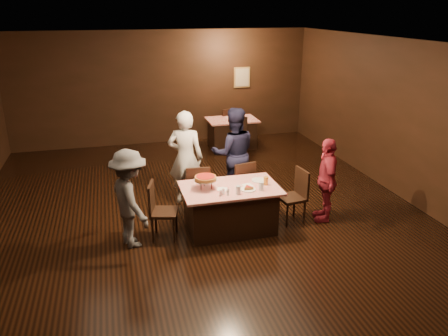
{
  "coord_description": "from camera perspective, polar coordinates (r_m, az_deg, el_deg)",
  "views": [
    {
      "loc": [
        -1.4,
        -6.73,
        3.55
      ],
      "look_at": [
        0.35,
        -0.09,
        1.0
      ],
      "focal_mm": 35.0,
      "sensor_mm": 36.0,
      "label": 1
    }
  ],
  "objects": [
    {
      "name": "main_table",
      "position": [
        7.31,
        0.79,
        -5.3
      ],
      "size": [
        1.6,
        1.0,
        0.77
      ],
      "primitive_type": "cube",
      "color": "#AD0D0B",
      "rests_on": "ground"
    },
    {
      "name": "diner_grey_knit",
      "position": [
        6.84,
        -12.17,
        -3.97
      ],
      "size": [
        0.88,
        1.15,
        1.57
      ],
      "primitive_type": "imported",
      "rotation": [
        0.0,
        0.0,
        1.89
      ],
      "color": "#535458",
      "rests_on": "ground"
    },
    {
      "name": "diner_navy_hoodie",
      "position": [
        8.4,
        1.27,
        1.93
      ],
      "size": [
        0.94,
        0.77,
        1.79
      ],
      "primitive_type": "imported",
      "rotation": [
        0.0,
        0.0,
        3.03
      ],
      "color": "#171731",
      "rests_on": "ground"
    },
    {
      "name": "chair_end_right",
      "position": [
        7.61,
        8.82,
        -3.72
      ],
      "size": [
        0.47,
        0.47,
        0.95
      ],
      "primitive_type": "cube",
      "rotation": [
        0.0,
        0.0,
        -1.45
      ],
      "color": "black",
      "rests_on": "ground"
    },
    {
      "name": "chair_back_far",
      "position": [
        12.17,
        0.27,
        5.72
      ],
      "size": [
        0.51,
        0.51,
        0.95
      ],
      "primitive_type": "cube",
      "rotation": [
        0.0,
        0.0,
        3.39
      ],
      "color": "black",
      "rests_on": "ground"
    },
    {
      "name": "glass_front_right",
      "position": [
        7.03,
        4.9,
        -2.39
      ],
      "size": [
        0.08,
        0.08,
        0.14
      ],
      "primitive_type": "cylinder",
      "color": "silver",
      "rests_on": "main_table"
    },
    {
      "name": "plate_empty",
      "position": [
        7.43,
        4.59,
        -1.6
      ],
      "size": [
        0.25,
        0.25,
        0.01
      ],
      "primitive_type": "cylinder",
      "color": "white",
      "rests_on": "main_table"
    },
    {
      "name": "chair_back_near",
      "position": [
        10.96,
        2.03,
        4.05
      ],
      "size": [
        0.5,
        0.5,
        0.95
      ],
      "primitive_type": "cube",
      "rotation": [
        0.0,
        0.0,
        -0.22
      ],
      "color": "black",
      "rests_on": "ground"
    },
    {
      "name": "condiments",
      "position": [
        6.84,
        -0.01,
        -3.18
      ],
      "size": [
        0.17,
        0.1,
        0.09
      ],
      "color": "silver",
      "rests_on": "main_table"
    },
    {
      "name": "room",
      "position": [
        7.03,
        -2.97,
        8.74
      ],
      "size": [
        10.0,
        10.04,
        3.02
      ],
      "color": "black",
      "rests_on": "ground"
    },
    {
      "name": "diner_white_jacket",
      "position": [
        8.15,
        -5.04,
        1.31
      ],
      "size": [
        0.76,
        0.62,
        1.8
      ],
      "primitive_type": "imported",
      "rotation": [
        0.0,
        0.0,
        2.82
      ],
      "color": "silver",
      "rests_on": "ground"
    },
    {
      "name": "chair_far_left",
      "position": [
        7.85,
        -3.49,
        -2.73
      ],
      "size": [
        0.46,
        0.46,
        0.95
      ],
      "primitive_type": "cube",
      "rotation": [
        0.0,
        0.0,
        3.05
      ],
      "color": "black",
      "rests_on": "ground"
    },
    {
      "name": "napkin_left",
      "position": [
        7.07,
        -0.26,
        -2.77
      ],
      "size": [
        0.21,
        0.21,
        0.01
      ],
      "primitive_type": "cube",
      "rotation": [
        0.0,
        0.0,
        -0.35
      ],
      "color": "white",
      "rests_on": "main_table"
    },
    {
      "name": "napkin_center",
      "position": [
        7.23,
        3.1,
        -2.26
      ],
      "size": [
        0.19,
        0.19,
        0.01
      ],
      "primitive_type": "cube",
      "rotation": [
        0.0,
        0.0,
        0.21
      ],
      "color": "white",
      "rests_on": "main_table"
    },
    {
      "name": "back_table",
      "position": [
        11.63,
        1.03,
        4.56
      ],
      "size": [
        1.3,
        0.9,
        0.77
      ],
      "primitive_type": "cube",
      "color": "red",
      "rests_on": "ground"
    },
    {
      "name": "chair_far_right",
      "position": [
        8.03,
        2.11,
        -2.16
      ],
      "size": [
        0.5,
        0.5,
        0.95
      ],
      "primitive_type": "cube",
      "rotation": [
        0.0,
        0.0,
        3.35
      ],
      "color": "black",
      "rests_on": "ground"
    },
    {
      "name": "plate_with_slice",
      "position": [
        7.05,
        3.16,
        -2.68
      ],
      "size": [
        0.25,
        0.25,
        0.06
      ],
      "color": "white",
      "rests_on": "main_table"
    },
    {
      "name": "chair_end_left",
      "position": [
        7.08,
        -7.85,
        -5.58
      ],
      "size": [
        0.51,
        0.51,
        0.95
      ],
      "primitive_type": "cube",
      "rotation": [
        0.0,
        0.0,
        1.31
      ],
      "color": "black",
      "rests_on": "ground"
    },
    {
      "name": "glass_front_left",
      "position": [
        6.87,
        1.88,
        -2.88
      ],
      "size": [
        0.08,
        0.08,
        0.14
      ],
      "primitive_type": "cylinder",
      "color": "silver",
      "rests_on": "main_table"
    },
    {
      "name": "glass_amber",
      "position": [
        7.25,
        5.49,
        -1.68
      ],
      "size": [
        0.08,
        0.08,
        0.14
      ],
      "primitive_type": "cylinder",
      "color": "#BF7F26",
      "rests_on": "main_table"
    },
    {
      "name": "diner_red_shirt",
      "position": [
        7.72,
        13.22,
        -1.52
      ],
      "size": [
        0.61,
        0.94,
        1.49
      ],
      "primitive_type": "imported",
      "rotation": [
        0.0,
        0.0,
        -1.87
      ],
      "color": "#A8263B",
      "rests_on": "ground"
    },
    {
      "name": "pizza_stand",
      "position": [
        7.04,
        -2.44,
        -1.33
      ],
      "size": [
        0.38,
        0.38,
        0.22
      ],
      "color": "black",
      "rests_on": "main_table"
    }
  ]
}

